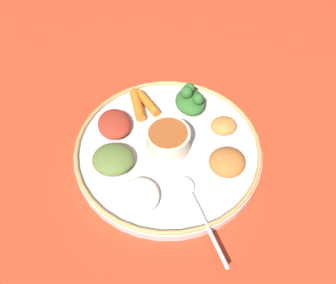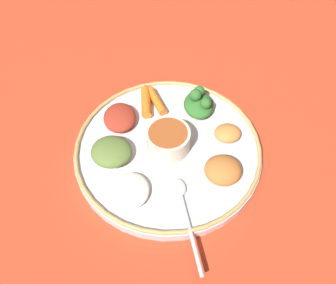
{
  "view_description": "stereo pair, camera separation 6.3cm",
  "coord_description": "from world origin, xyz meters",
  "px_view_note": "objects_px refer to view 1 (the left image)",
  "views": [
    {
      "loc": [
        0.33,
        -0.18,
        0.54
      ],
      "look_at": [
        0.0,
        0.0,
        0.03
      ],
      "focal_mm": 36.5,
      "sensor_mm": 36.0,
      "label": 1
    },
    {
      "loc": [
        0.36,
        -0.13,
        0.54
      ],
      "look_at": [
        0.0,
        0.0,
        0.03
      ],
      "focal_mm": 36.5,
      "sensor_mm": 36.0,
      "label": 2
    }
  ],
  "objects_px": {
    "carrot_near_spoon": "(146,101)",
    "carrot_outer": "(137,103)",
    "center_bowl": "(168,139)",
    "spoon": "(197,205)",
    "greens_pile": "(190,100)"
  },
  "relations": [
    {
      "from": "center_bowl",
      "to": "carrot_near_spoon",
      "type": "xyz_separation_m",
      "value": [
        -0.12,
        0.02,
        -0.01
      ]
    },
    {
      "from": "carrot_near_spoon",
      "to": "carrot_outer",
      "type": "height_order",
      "value": "carrot_outer"
    },
    {
      "from": "greens_pile",
      "to": "carrot_outer",
      "type": "bearing_deg",
      "value": -118.77
    },
    {
      "from": "spoon",
      "to": "greens_pile",
      "type": "height_order",
      "value": "greens_pile"
    },
    {
      "from": "carrot_outer",
      "to": "spoon",
      "type": "bearing_deg",
      "value": -3.02
    },
    {
      "from": "carrot_near_spoon",
      "to": "carrot_outer",
      "type": "bearing_deg",
      "value": -98.05
    },
    {
      "from": "carrot_near_spoon",
      "to": "carrot_outer",
      "type": "xyz_separation_m",
      "value": [
        -0.0,
        -0.02,
        0.0
      ]
    },
    {
      "from": "center_bowl",
      "to": "spoon",
      "type": "bearing_deg",
      "value": -7.87
    },
    {
      "from": "spoon",
      "to": "carrot_outer",
      "type": "bearing_deg",
      "value": 176.98
    },
    {
      "from": "spoon",
      "to": "carrot_near_spoon",
      "type": "height_order",
      "value": "carrot_near_spoon"
    },
    {
      "from": "center_bowl",
      "to": "carrot_outer",
      "type": "distance_m",
      "value": 0.12
    },
    {
      "from": "spoon",
      "to": "greens_pile",
      "type": "bearing_deg",
      "value": 151.43
    },
    {
      "from": "carrot_near_spoon",
      "to": "spoon",
      "type": "bearing_deg",
      "value": -7.58
    },
    {
      "from": "greens_pile",
      "to": "carrot_outer",
      "type": "xyz_separation_m",
      "value": [
        -0.05,
        -0.09,
        -0.01
      ]
    },
    {
      "from": "greens_pile",
      "to": "carrot_outer",
      "type": "height_order",
      "value": "greens_pile"
    }
  ]
}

